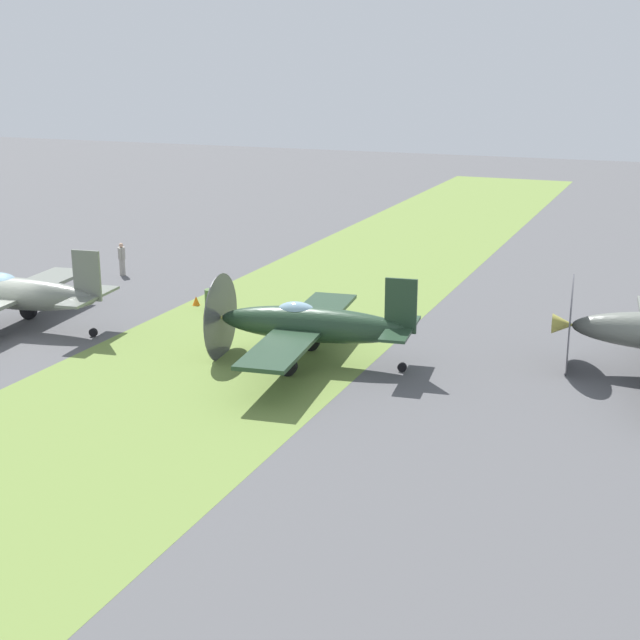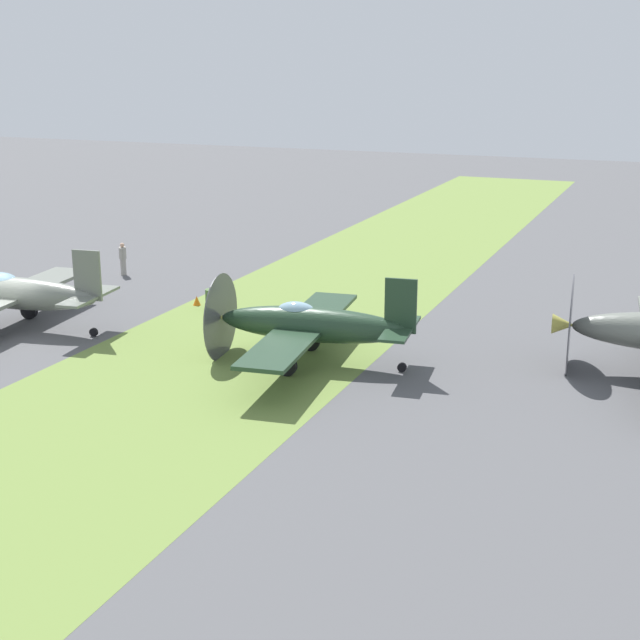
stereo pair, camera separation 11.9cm
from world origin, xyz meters
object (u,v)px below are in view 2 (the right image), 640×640
Objects in this scene: runway_marker_cone at (197,301)px; airplane_wingman at (309,324)px; airplane_lead at (13,293)px; ground_crew_chief at (123,258)px; fuel_drum at (212,299)px.

airplane_wingman is at bearing -125.33° from runway_marker_cone.
airplane_lead reaches higher than ground_crew_chief.
airplane_lead is 8.69m from fuel_drum.
airplane_lead is 1.03× the size of airplane_wingman.
fuel_drum is (6.14, -6.04, -1.13)m from airplane_lead.
airplane_lead reaches higher than fuel_drum.
ground_crew_chief is 8.66m from fuel_drum.
ground_crew_chief is 1.92× the size of fuel_drum.
fuel_drum reaches higher than runway_marker_cone.
airplane_lead is 10.42m from ground_crew_chief.
ground_crew_chief is (9.67, 14.79, -0.62)m from airplane_wingman.
runway_marker_cone is (6.36, -5.11, -1.36)m from airplane_lead.
airplane_lead is 6.16× the size of ground_crew_chief.
ground_crew_chief is (10.27, 1.57, -0.67)m from airplane_lead.
fuel_drum is 0.98m from runway_marker_cone.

